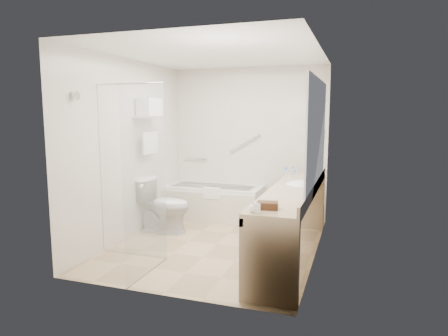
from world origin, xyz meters
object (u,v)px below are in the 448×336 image
(amenity_basket, at_px, (267,205))
(vanity_counter, at_px, (292,206))
(toilet, at_px, (164,205))
(bathtub, at_px, (214,202))
(water_bottle_left, at_px, (286,176))

(amenity_basket, bearing_deg, vanity_counter, 86.12)
(amenity_basket, bearing_deg, toilet, 141.04)
(bathtub, xyz_separation_m, amenity_basket, (1.45, -2.46, 0.61))
(vanity_counter, height_order, toilet, vanity_counter)
(vanity_counter, relative_size, amenity_basket, 13.18)
(water_bottle_left, bearing_deg, amenity_basket, -87.07)
(water_bottle_left, bearing_deg, bathtub, 143.45)
(toilet, bearing_deg, amenity_basket, -126.65)
(vanity_counter, bearing_deg, water_bottle_left, 111.74)
(bathtub, bearing_deg, amenity_basket, -59.51)
(vanity_counter, xyz_separation_m, toilet, (-1.97, 0.46, -0.24))
(toilet, bearing_deg, bathtub, -23.62)
(amenity_basket, distance_m, water_bottle_left, 1.45)
(bathtub, height_order, amenity_basket, amenity_basket)
(toilet, distance_m, amenity_basket, 2.49)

